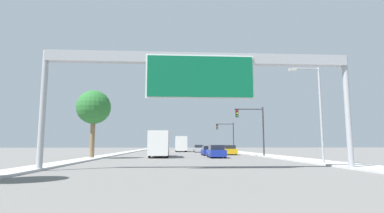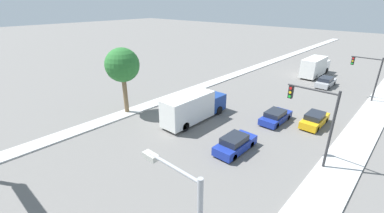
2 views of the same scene
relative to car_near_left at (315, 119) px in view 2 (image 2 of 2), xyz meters
The scene contains 11 objects.
sidewalk_right 15.18m from the car_near_left, 73.72° to the left, with size 3.00×120.00×0.15m.
median_strip_left 22.96m from the car_near_left, 140.64° to the left, with size 2.00×120.00×0.15m.
car_near_left is the anchor object (origin of this frame).
car_near_right 4.06m from the car_near_left, 149.46° to the right, with size 1.89×4.60×1.39m.
car_far_center 15.84m from the car_near_left, 102.76° to the left, with size 1.89×4.80×1.51m.
car_near_center 10.72m from the car_near_left, 109.06° to the right, with size 1.87×4.56×1.54m.
truck_box_primary 13.23m from the car_near_left, 142.73° to the right, with size 2.37×8.76×3.23m.
truck_box_secondary 21.73m from the car_near_left, 108.81° to the left, with size 2.47×8.90×3.34m.
traffic_light_near_intersection 8.56m from the car_near_left, 74.41° to the right, with size 3.92×0.32×6.60m.
traffic_light_mid_block 13.14m from the car_near_left, 80.46° to the left, with size 3.63×0.32×5.95m.
palm_tree_background 22.05m from the car_near_left, 146.79° to the right, with size 3.90×3.90×7.84m.
Camera 2 is at (14.11, 17.96, 12.63)m, focal length 24.00 mm.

